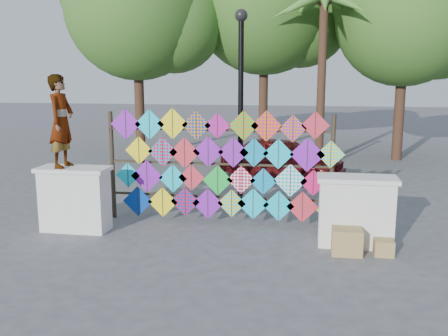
{
  "coord_description": "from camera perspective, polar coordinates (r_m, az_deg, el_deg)",
  "views": [
    {
      "loc": [
        1.8,
        -9.14,
        3.08
      ],
      "look_at": [
        0.16,
        0.6,
        1.21
      ],
      "focal_mm": 40.0,
      "sensor_mm": 36.0,
      "label": 1
    }
  ],
  "objects": [
    {
      "name": "sedan",
      "position": [
        14.72,
        6.64,
        1.08
      ],
      "size": [
        3.96,
        2.7,
        1.25
      ],
      "primitive_type": "imported",
      "rotation": [
        0.0,
        0.0,
        1.2
      ],
      "color": "#5E1012",
      "rests_on": "ground"
    },
    {
      "name": "lamppost",
      "position": [
        11.25,
        1.93,
        8.76
      ],
      "size": [
        0.28,
        0.28,
        4.46
      ],
      "color": "black",
      "rests_on": "ground"
    },
    {
      "name": "vendor_woman",
      "position": [
        10.14,
        -18.11,
        5.1
      ],
      "size": [
        0.44,
        0.66,
        1.79
      ],
      "primitive_type": "imported",
      "rotation": [
        0.0,
        0.0,
        1.55
      ],
      "color": "#99999E",
      "rests_on": "parapet_left"
    },
    {
      "name": "tree_west",
      "position": [
        19.34,
        -9.64,
        17.44
      ],
      "size": [
        5.85,
        5.2,
        8.01
      ],
      "color": "#472B1E",
      "rests_on": "ground"
    },
    {
      "name": "parapet_left",
      "position": [
        10.3,
        -16.67,
        -3.36
      ],
      "size": [
        1.4,
        0.65,
        1.28
      ],
      "color": "white",
      "rests_on": "ground"
    },
    {
      "name": "parapet_right",
      "position": [
        9.31,
        14.83,
        -4.75
      ],
      "size": [
        1.4,
        0.65,
        1.28
      ],
      "color": "white",
      "rests_on": "ground"
    },
    {
      "name": "cardboard_box_far",
      "position": [
        9.1,
        17.79,
        -8.64
      ],
      "size": [
        0.33,
        0.3,
        0.28
      ],
      "primitive_type": "cube",
      "color": "tan",
      "rests_on": "ground"
    },
    {
      "name": "ground",
      "position": [
        9.81,
        -1.5,
        -7.55
      ],
      "size": [
        80.0,
        80.0,
        0.0
      ],
      "primitive_type": "plane",
      "color": "slate",
      "rests_on": "ground"
    },
    {
      "name": "cardboard_box_near",
      "position": [
        8.98,
        13.85,
        -8.09
      ],
      "size": [
        0.51,
        0.46,
        0.46
      ],
      "primitive_type": "cube",
      "color": "tan",
      "rests_on": "ground"
    },
    {
      "name": "kite_rack",
      "position": [
        10.19,
        -0.39,
        0.22
      ],
      "size": [
        4.9,
        0.24,
        2.4
      ],
      "color": "#2C2418",
      "rests_on": "ground"
    },
    {
      "name": "palm_tree",
      "position": [
        17.25,
        11.34,
        16.78
      ],
      "size": [
        3.62,
        3.62,
        5.83
      ],
      "color": "#472B1E",
      "rests_on": "ground"
    },
    {
      "name": "tree_mid",
      "position": [
        20.42,
        4.99,
        18.3
      ],
      "size": [
        6.3,
        5.6,
        8.61
      ],
      "color": "#472B1E",
      "rests_on": "ground"
    },
    {
      "name": "tree_east",
      "position": [
        19.05,
        20.28,
        15.85
      ],
      "size": [
        5.4,
        4.8,
        7.42
      ],
      "color": "#472B1E",
      "rests_on": "ground"
    }
  ]
}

